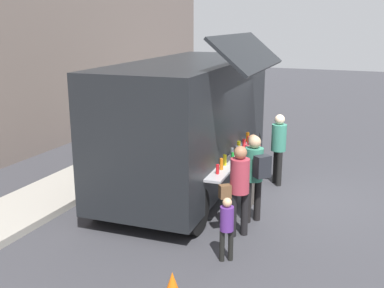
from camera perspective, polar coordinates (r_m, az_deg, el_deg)
The scene contains 8 objects.
ground_plane at distance 11.07m, azimuth 11.32°, elevation -6.18°, with size 60.00×60.00×0.00m, color #38383D.
food_truck_main at distance 11.00m, azimuth -0.20°, elevation 2.97°, with size 6.36×3.34×3.66m.
trash_bin at distance 15.52m, azimuth -2.71°, elevation 1.93°, with size 0.60×0.60×0.90m, color #2B6535.
customer_front_ordering at distance 10.04m, azimuth 7.38°, elevation -2.48°, with size 0.53×0.33×1.60m.
customer_mid_with_backpack at distance 9.19m, azimuth 7.74°, elevation -3.23°, with size 0.53×0.56×1.78m.
customer_rear_waiting at distance 8.59m, azimuth 5.76°, elevation -4.85°, with size 0.48×0.52×1.75m.
customer_extra_browsing at distance 11.47m, azimuth 10.58°, elevation 0.11°, with size 0.36×0.36×1.76m.
child_near_queue at distance 7.82m, azimuth 4.29°, elevation -9.72°, with size 0.23×0.23×1.13m.
Camera 1 is at (-10.17, -1.92, 3.92)m, focal length 43.45 mm.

